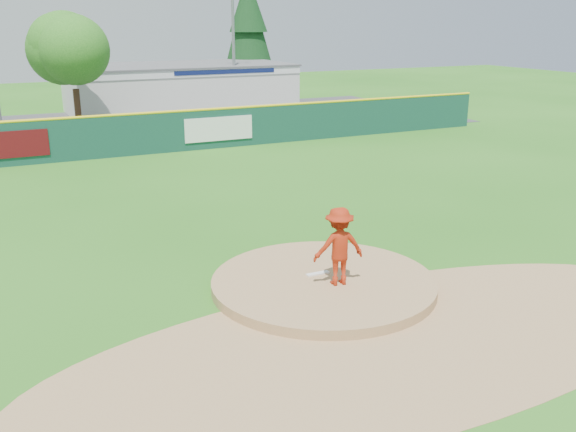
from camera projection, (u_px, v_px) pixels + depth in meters
name	position (u px, v px, depth m)	size (l,w,h in m)	color
ground	(323.00, 288.00, 15.77)	(120.00, 120.00, 0.00)	#286B19
pitchers_mound	(323.00, 288.00, 15.77)	(5.50, 5.50, 0.50)	#9E774C
pitching_rubber	(318.00, 274.00, 15.95)	(0.60, 0.15, 0.04)	white
infield_dirt_arc	(394.00, 340.00, 13.18)	(15.40, 15.40, 0.01)	#9E774C
parking_lot	(109.00, 128.00, 38.99)	(44.00, 16.00, 0.02)	#38383A
pitcher	(339.00, 246.00, 15.14)	(1.22, 0.70, 1.89)	#A3240E
van	(49.00, 136.00, 32.03)	(2.39, 5.18, 1.44)	silver
pool_building_grp	(180.00, 88.00, 45.29)	(15.20, 8.20, 3.31)	silver
fence_banners	(120.00, 136.00, 30.40)	(13.58, 0.04, 1.20)	#570C10
outfield_fence	(144.00, 132.00, 30.93)	(40.00, 0.14, 2.07)	#133F34
deciduous_tree	(72.00, 53.00, 35.10)	(5.60, 5.60, 7.36)	#382314
conifer_tree	(248.00, 29.00, 50.51)	(4.40, 4.40, 9.50)	#382314
light_pole_right	(233.00, 31.00, 42.83)	(1.75, 0.25, 10.00)	gray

